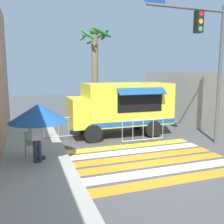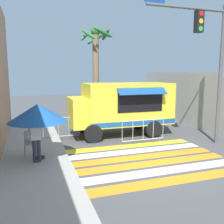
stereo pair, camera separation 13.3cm
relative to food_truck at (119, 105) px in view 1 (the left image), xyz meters
The scene contains 12 objects.
ground_plane 4.56m from the food_truck, 97.59° to the right, with size 60.00×60.00×0.00m, color #4C4C4F.
sidewalk_left 7.01m from the food_truck, 141.72° to the right, with size 4.40×16.00×0.17m.
concrete_wall_right 5.08m from the food_truck, 14.15° to the right, with size 0.20×16.00×3.28m.
crosswalk_painted 4.29m from the food_truck, 98.14° to the right, with size 6.40×4.36×0.01m.
food_truck is the anchor object (origin of this frame).
traffic_signal_pole 4.94m from the food_truck, 43.44° to the right, with size 3.93×0.29×6.24m.
patio_umbrella 5.16m from the food_truck, 144.66° to the right, with size 2.09×2.09×2.00m.
folding_chair 5.17m from the food_truck, 151.77° to the right, with size 0.47×0.47×0.90m.
vendor_person 5.47m from the food_truck, 142.21° to the right, with size 0.53×0.23×1.71m.
barricade_front 2.22m from the food_truck, 77.29° to the right, with size 2.09×0.44×1.14m.
barricade_side 3.35m from the food_truck, behind, with size 2.01×0.44×1.14m.
palm_tree 4.60m from the food_truck, 93.21° to the left, with size 2.23×2.32×6.18m.
Camera 1 is at (-4.03, -7.78, 3.24)m, focal length 40.00 mm.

